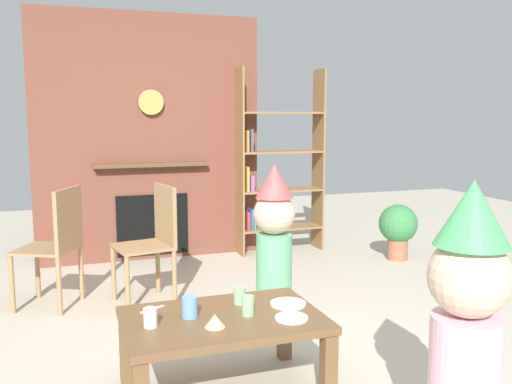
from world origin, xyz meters
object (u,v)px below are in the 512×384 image
object	(u,v)px
paper_cup_near_left	(240,295)
paper_cup_near_right	(190,307)
dining_chair_left	(58,240)
paper_cup_far_left	(150,317)
coffee_table	(223,328)
child_with_cone_hat	(467,318)
dining_chair_middle	(154,236)
potted_plant_tall	(398,227)
paper_cup_center	(248,306)
child_in_pink	(274,235)
bookshelf	(275,169)
birthday_cake_slice	(215,321)
paper_plate_rear	(288,304)
paper_plate_front	(291,318)

from	to	relation	value
paper_cup_near_left	paper_cup_near_right	bearing A→B (deg)	-159.77
dining_chair_left	paper_cup_far_left	bearing A→B (deg)	130.75
coffee_table	child_with_cone_hat	bearing A→B (deg)	-49.31
paper_cup_far_left	dining_chair_left	xyz separation A→B (m)	(-0.43, 1.69, 0.05)
paper_cup_near_right	dining_chair_middle	world-z (taller)	dining_chair_middle
potted_plant_tall	paper_cup_center	bearing A→B (deg)	-137.85
child_in_pink	bookshelf	bearing A→B (deg)	-168.12
paper_cup_near_left	paper_cup_far_left	xyz separation A→B (m)	(-0.51, -0.18, 0.00)
child_with_cone_hat	dining_chair_middle	bearing A→B (deg)	-21.25
bookshelf	child_in_pink	bearing A→B (deg)	-111.42
birthday_cake_slice	dining_chair_middle	bearing A→B (deg)	90.84
coffee_table	paper_plate_rear	size ratio (longest dim) A/B	5.18
paper_cup_center	paper_cup_far_left	world-z (taller)	paper_cup_center
paper_cup_center	dining_chair_middle	world-z (taller)	dining_chair_middle
bookshelf	paper_cup_far_left	world-z (taller)	bookshelf
paper_cup_near_left	paper_plate_front	bearing A→B (deg)	-59.81
bookshelf	dining_chair_left	size ratio (longest dim) A/B	2.11
paper_cup_center	paper_plate_front	distance (m)	0.23
dining_chair_left	bookshelf	bearing A→B (deg)	-127.22
paper_cup_far_left	child_in_pink	bearing A→B (deg)	45.20
coffee_table	paper_cup_far_left	world-z (taller)	paper_cup_far_left
dining_chair_left	paper_cup_near_left	bearing A→B (deg)	148.26
paper_cup_near_left	paper_cup_center	distance (m)	0.18
paper_cup_center	dining_chair_left	bearing A→B (deg)	118.54
coffee_table	dining_chair_middle	bearing A→B (deg)	93.68
paper_cup_near_right	dining_chair_middle	distance (m)	1.51
paper_cup_near_right	dining_chair_middle	size ratio (longest dim) A/B	0.12
paper_cup_near_left	child_with_cone_hat	xyz separation A→B (m)	(0.62, -1.04, 0.16)
paper_cup_near_left	birthday_cake_slice	distance (m)	0.35
birthday_cake_slice	paper_cup_near_left	bearing A→B (deg)	52.46
birthday_cake_slice	paper_cup_near_right	bearing A→B (deg)	116.87
paper_cup_near_left	birthday_cake_slice	size ratio (longest dim) A/B	0.92
coffee_table	dining_chair_left	xyz separation A→B (m)	(-0.80, 1.67, 0.16)
paper_plate_front	birthday_cake_slice	world-z (taller)	birthday_cake_slice
paper_cup_near_right	potted_plant_tall	bearing A→B (deg)	37.78
coffee_table	paper_cup_near_left	world-z (taller)	paper_cup_near_left
paper_cup_near_left	paper_plate_front	distance (m)	0.35
paper_cup_center	birthday_cake_slice	bearing A→B (deg)	-154.00
child_in_pink	dining_chair_left	size ratio (longest dim) A/B	1.20
coffee_table	child_with_cone_hat	world-z (taller)	child_with_cone_hat
paper_plate_rear	dining_chair_middle	xyz separation A→B (m)	(-0.48, 1.50, 0.09)
paper_cup_center	coffee_table	bearing A→B (deg)	167.52
paper_cup_center	child_with_cone_hat	bearing A→B (deg)	-53.43
paper_cup_far_left	child_with_cone_hat	world-z (taller)	child_with_cone_hat
paper_cup_center	child_in_pink	size ratio (longest dim) A/B	0.09
birthday_cake_slice	child_with_cone_hat	xyz separation A→B (m)	(0.84, -0.76, 0.18)
paper_cup_near_left	child_in_pink	size ratio (longest dim) A/B	0.09
paper_cup_near_right	paper_cup_far_left	distance (m)	0.22
paper_plate_rear	dining_chair_middle	size ratio (longest dim) A/B	0.22
paper_plate_front	child_in_pink	size ratio (longest dim) A/B	0.16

